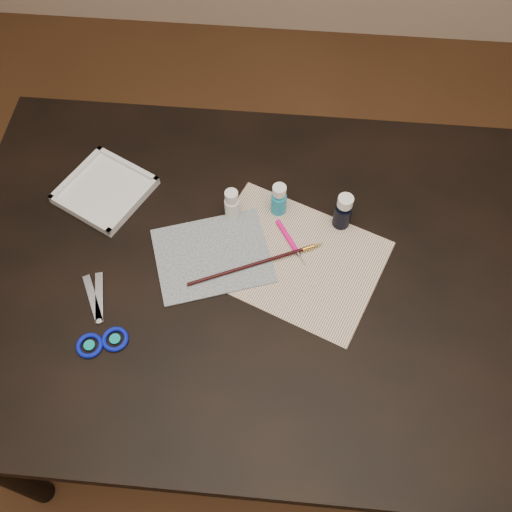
# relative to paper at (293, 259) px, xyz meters

# --- Properties ---
(ground) EXTENTS (3.50, 3.50, 0.02)m
(ground) POSITION_rel_paper_xyz_m (-0.08, -0.03, -0.76)
(ground) COLOR #422614
(ground) RESTS_ON ground
(table) EXTENTS (1.30, 0.90, 0.75)m
(table) POSITION_rel_paper_xyz_m (-0.08, -0.03, -0.38)
(table) COLOR black
(table) RESTS_ON ground
(paper) EXTENTS (0.44, 0.39, 0.00)m
(paper) POSITION_rel_paper_xyz_m (0.00, 0.00, 0.00)
(paper) COLOR silver
(paper) RESTS_ON table
(canvas) EXTENTS (0.29, 0.26, 0.00)m
(canvas) POSITION_rel_paper_xyz_m (-0.17, -0.01, 0.00)
(canvas) COLOR #11203A
(canvas) RESTS_ON paper
(paint_bottle_white) EXTENTS (0.04, 0.04, 0.08)m
(paint_bottle_white) POSITION_rel_paper_xyz_m (-0.14, 0.10, 0.04)
(paint_bottle_white) COLOR white
(paint_bottle_white) RESTS_ON table
(paint_bottle_cyan) EXTENTS (0.04, 0.04, 0.08)m
(paint_bottle_cyan) POSITION_rel_paper_xyz_m (-0.04, 0.12, 0.04)
(paint_bottle_cyan) COLOR #1D91B7
(paint_bottle_cyan) RESTS_ON table
(paint_bottle_navy) EXTENTS (0.04, 0.04, 0.09)m
(paint_bottle_navy) POSITION_rel_paper_xyz_m (0.10, 0.10, 0.05)
(paint_bottle_navy) COLOR black
(paint_bottle_navy) RESTS_ON table
(paintbrush) EXTENTS (0.28, 0.14, 0.01)m
(paintbrush) POSITION_rel_paper_xyz_m (-0.07, -0.02, 0.01)
(paintbrush) COLOR black
(paintbrush) RESTS_ON canvas
(craft_knife) EXTENTS (0.08, 0.12, 0.01)m
(craft_knife) POSITION_rel_paper_xyz_m (-0.01, 0.03, 0.01)
(craft_knife) COLOR #FF0884
(craft_knife) RESTS_ON paper
(scissors) EXTENTS (0.19, 0.23, 0.01)m
(scissors) POSITION_rel_paper_xyz_m (-0.39, -0.17, 0.00)
(scissors) COLOR silver
(scissors) RESTS_ON table
(palette_tray) EXTENTS (0.24, 0.24, 0.02)m
(palette_tray) POSITION_rel_paper_xyz_m (-0.44, 0.14, 0.01)
(palette_tray) COLOR silver
(palette_tray) RESTS_ON table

